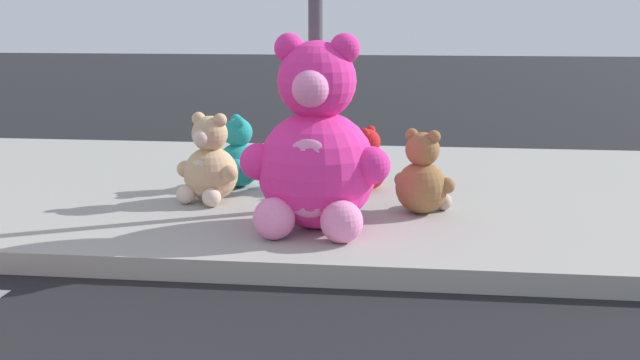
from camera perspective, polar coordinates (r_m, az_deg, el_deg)
The scene contains 7 objects.
sidewalk at distance 7.10m, azimuth -7.54°, elevation -0.81°, with size 28.00×4.40×0.15m, color #9E9B93.
plush_pink_large at distance 5.43m, azimuth -0.31°, elevation 2.02°, with size 1.06×0.94×1.38m.
plush_lavender at distance 6.74m, azimuth -1.56°, elevation 1.09°, with size 0.38×0.39×0.53m.
plush_tan at distance 6.36m, azimuth -8.14°, elevation 1.01°, with size 0.54×0.52×0.73m.
plush_teal at distance 6.87m, azimuth -6.16°, elevation 1.59°, with size 0.45×0.46×0.63m.
plush_red at distance 6.73m, azimuth 3.36°, elevation 1.14°, with size 0.39×0.41×0.55m.
plush_brown at distance 5.99m, azimuth 7.55°, elevation 0.04°, with size 0.47×0.47×0.65m.
Camera 1 is at (1.74, -1.50, 1.66)m, focal length 43.57 mm.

